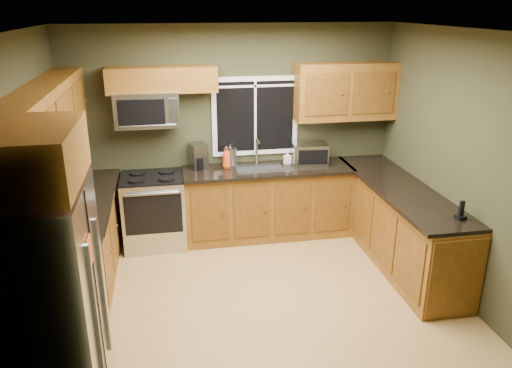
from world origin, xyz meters
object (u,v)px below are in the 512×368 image
object	(u,v)px
paper_towel_roll	(299,152)
microwave	(147,109)
refrigerator	(45,314)
soap_bottle_b	(288,157)
kettle	(230,156)
range	(154,210)
coffee_maker	(198,157)
toaster_oven	(310,154)
cordless_phone	(461,214)
soap_bottle_a	(227,157)

from	to	relation	value
paper_towel_roll	microwave	bearing A→B (deg)	-177.79
refrigerator	soap_bottle_b	bearing A→B (deg)	50.10
microwave	kettle	bearing A→B (deg)	2.53
kettle	range	bearing A→B (deg)	-169.77
kettle	soap_bottle_b	distance (m)	0.75
microwave	paper_towel_roll	distance (m)	2.04
soap_bottle_b	microwave	bearing A→B (deg)	-179.62
coffee_maker	refrigerator	bearing A→B (deg)	-113.53
soap_bottle_b	toaster_oven	bearing A→B (deg)	-11.31
microwave	cordless_phone	world-z (taller)	microwave
refrigerator	soap_bottle_a	xyz separation A→B (m)	(1.63, 2.89, 0.18)
refrigerator	coffee_maker	distance (m)	3.21
toaster_oven	soap_bottle_a	xyz separation A→B (m)	(-1.09, 0.03, -0.00)
microwave	cordless_phone	xyz separation A→B (m)	(2.99, -2.03, -0.73)
microwave	coffee_maker	size ratio (longest dim) A/B	2.39
toaster_oven	cordless_phone	world-z (taller)	toaster_oven
refrigerator	paper_towel_roll	bearing A→B (deg)	48.76
soap_bottle_a	coffee_maker	bearing A→B (deg)	171.77
refrigerator	cordless_phone	world-z (taller)	refrigerator
microwave	soap_bottle_b	xyz separation A→B (m)	(1.75, 0.01, -0.70)
soap_bottle_a	soap_bottle_b	xyz separation A→B (m)	(0.81, 0.03, -0.05)
kettle	paper_towel_roll	size ratio (longest dim) A/B	1.05
toaster_oven	kettle	bearing A→B (deg)	175.08
kettle	soap_bottle_a	bearing A→B (deg)	-131.40
range	coffee_maker	world-z (taller)	coffee_maker
coffee_maker	cordless_phone	bearing A→B (deg)	-40.73
microwave	refrigerator	bearing A→B (deg)	-103.34
range	cordless_phone	world-z (taller)	cordless_phone
soap_bottle_b	paper_towel_roll	bearing A→B (deg)	19.86
refrigerator	soap_bottle_a	distance (m)	3.32
microwave	coffee_maker	world-z (taller)	microwave
coffee_maker	paper_towel_roll	world-z (taller)	coffee_maker
range	refrigerator	bearing A→B (deg)	-103.97
paper_towel_roll	soap_bottle_a	xyz separation A→B (m)	(-0.98, -0.09, 0.01)
microwave	paper_towel_roll	size ratio (longest dim) A/B	2.72
refrigerator	kettle	size ratio (longest dim) A/B	6.15
coffee_maker	soap_bottle_b	world-z (taller)	coffee_maker
kettle	soap_bottle_a	world-z (taller)	kettle
refrigerator	toaster_oven	size ratio (longest dim) A/B	3.80
range	cordless_phone	distance (m)	3.57
refrigerator	paper_towel_roll	world-z (taller)	refrigerator
refrigerator	soap_bottle_a	size ratio (longest dim) A/B	6.55
soap_bottle_b	cordless_phone	xyz separation A→B (m)	(1.24, -2.04, -0.03)
paper_towel_roll	refrigerator	bearing A→B (deg)	-131.24
kettle	paper_towel_roll	distance (m)	0.92
toaster_oven	cordless_phone	bearing A→B (deg)	-64.30
microwave	cordless_phone	distance (m)	3.68
soap_bottle_a	toaster_oven	bearing A→B (deg)	-1.35
refrigerator	microwave	distance (m)	3.10
soap_bottle_a	cordless_phone	xyz separation A→B (m)	(2.04, -2.01, -0.08)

